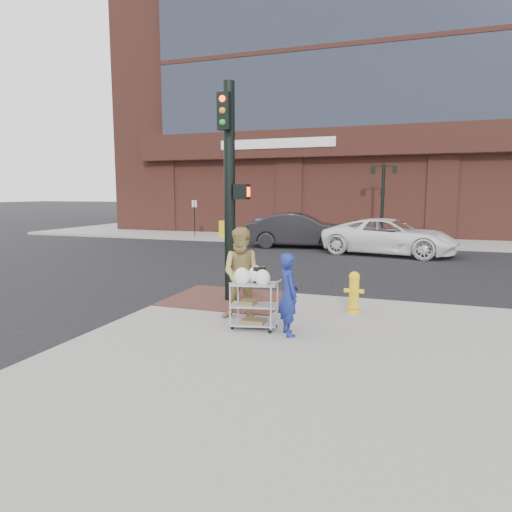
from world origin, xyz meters
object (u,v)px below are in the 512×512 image
at_px(traffic_signal_pole, 230,186).
at_px(pedestrian_tan, 243,274).
at_px(minivan_white, 390,237).
at_px(sedan_dark, 300,230).
at_px(woman_blue, 289,294).
at_px(utility_cart, 254,301).
at_px(lamp_post, 383,194).
at_px(fire_hydrant, 354,292).

bearing_deg(traffic_signal_pole, pedestrian_tan, -58.97).
bearing_deg(minivan_white, sedan_dark, 82.68).
xyz_separation_m(woman_blue, utility_cart, (-0.70, 0.15, -0.21)).
relative_size(lamp_post, pedestrian_tan, 2.16).
relative_size(traffic_signal_pole, sedan_dark, 0.97).
bearing_deg(lamp_post, woman_blue, -91.68).
height_order(woman_blue, pedestrian_tan, pedestrian_tan).
xyz_separation_m(traffic_signal_pole, sedan_dark, (-1.23, 12.09, -1.98)).
relative_size(lamp_post, utility_cart, 3.41).
bearing_deg(woman_blue, fire_hydrant, -57.72).
bearing_deg(utility_cart, fire_hydrant, 47.61).
bearing_deg(sedan_dark, fire_hydrant, -169.93).
bearing_deg(pedestrian_tan, sedan_dark, 87.85).
distance_m(woman_blue, minivan_white, 12.91).
bearing_deg(traffic_signal_pole, sedan_dark, 95.79).
distance_m(woman_blue, utility_cart, 0.75).
relative_size(sedan_dark, utility_cart, 4.37).
xyz_separation_m(traffic_signal_pole, fire_hydrant, (2.89, -0.20, -2.23)).
xyz_separation_m(traffic_signal_pole, minivan_white, (3.10, 10.73, -2.05)).
xyz_separation_m(pedestrian_tan, utility_cart, (0.42, -0.57, -0.39)).
height_order(utility_cart, fire_hydrant, utility_cart).
relative_size(lamp_post, minivan_white, 0.71).
xyz_separation_m(lamp_post, traffic_signal_pole, (-2.48, -15.23, 0.21)).
xyz_separation_m(minivan_white, utility_cart, (-1.84, -12.70, -0.10)).
distance_m(woman_blue, fire_hydrant, 2.16).
bearing_deg(pedestrian_tan, utility_cart, -64.61).
xyz_separation_m(lamp_post, sedan_dark, (-3.70, -3.14, -1.77)).
bearing_deg(woman_blue, utility_cart, 45.68).
xyz_separation_m(sedan_dark, minivan_white, (4.33, -1.36, -0.06)).
bearing_deg(woman_blue, pedestrian_tan, 25.00).
bearing_deg(utility_cart, lamp_post, 85.97).
distance_m(woman_blue, sedan_dark, 14.57).
bearing_deg(minivan_white, fire_hydrant, -171.00).
bearing_deg(fire_hydrant, lamp_post, 91.53).
distance_m(minivan_white, utility_cart, 12.84).
height_order(sedan_dark, fire_hydrant, sedan_dark).
relative_size(woman_blue, fire_hydrant, 1.68).
height_order(lamp_post, pedestrian_tan, lamp_post).
xyz_separation_m(lamp_post, pedestrian_tan, (-1.63, -16.63, -1.54)).
height_order(lamp_post, utility_cart, lamp_post).
relative_size(sedan_dark, fire_hydrant, 5.79).
distance_m(traffic_signal_pole, utility_cart, 3.18).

